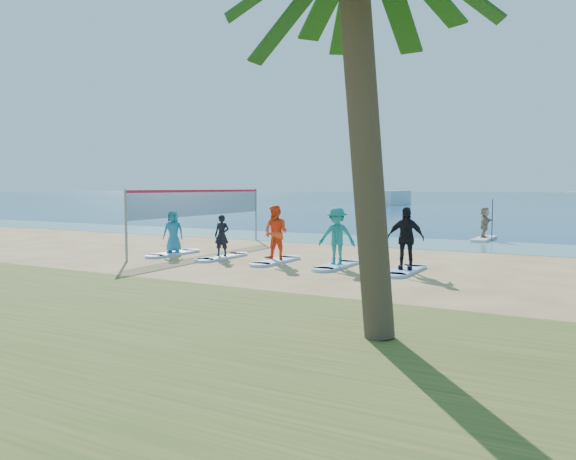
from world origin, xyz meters
The scene contains 17 objects.
ground centered at (0.00, 0.00, 0.00)m, with size 600.00×600.00×0.00m, color tan.
shallow_water centered at (0.00, 10.50, 0.01)m, with size 600.00×600.00×0.00m, color teal.
ocean centered at (0.00, 160.00, 0.01)m, with size 600.00×600.00×0.00m, color navy.
volleyball_net centered at (-5.67, 3.82, 1.90)m, with size 0.49×9.08×2.50m.
paddleboard centered at (3.93, 13.69, 0.06)m, with size 0.70×3.00×0.12m, color silver.
paddleboarder centered at (3.93, 13.69, 0.87)m, with size 1.39×0.44×1.50m, color tan.
boat_offshore_a centered at (-18.18, 66.43, 0.00)m, with size 2.23×8.84×2.07m, color silver.
surfboard_0 centered at (-5.36, 1.64, 0.04)m, with size 0.70×2.20×0.09m, color #A2C8FB.
student_0 centered at (-5.36, 1.64, 0.89)m, with size 0.78×0.51×1.59m, color teal.
surfboard_1 centered at (-3.09, 1.64, 0.04)m, with size 0.70×2.20×0.09m, color #A2C8FB.
student_1 centered at (-3.09, 1.64, 0.84)m, with size 0.54×0.36×1.49m, color black.
surfboard_2 centered at (-0.82, 1.64, 0.04)m, with size 0.70×2.20×0.09m, color #A2C8FB.
student_2 centered at (-0.82, 1.64, 1.02)m, with size 0.91×0.71×1.87m, color #FF4B1A.
surfboard_3 centered at (1.45, 1.64, 0.04)m, with size 0.70×2.20×0.09m, color #A2C8FB.
student_3 centered at (1.45, 1.64, 1.01)m, with size 1.19×0.68×1.84m, color #1A807D.
surfboard_4 centered at (3.72, 1.64, 0.04)m, with size 0.70×2.20×0.09m, color #A2C8FB.
student_4 centered at (3.72, 1.64, 1.03)m, with size 1.11×0.46×1.89m, color black.
Camera 1 is at (8.82, -14.83, 2.56)m, focal length 35.00 mm.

